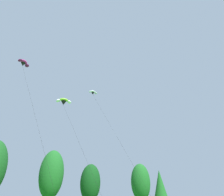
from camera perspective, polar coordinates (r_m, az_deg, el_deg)
name	(u,v)px	position (r m, az deg, el deg)	size (l,w,h in m)	color
treeline_tree_d	(51,174)	(51.61, -16.14, -19.23)	(5.38, 5.38, 13.27)	#472D19
treeline_tree_e	(90,183)	(52.37, -5.92, -21.97)	(4.65, 4.65, 10.55)	#472D19
treeline_tree_f	(141,182)	(58.67, 7.78, -21.72)	(4.93, 4.93, 11.60)	#472D19
treeline_tree_g	(160,185)	(63.13, 12.95, -22.08)	(3.90, 3.90, 10.47)	#472D19
parafoil_kite_high_magenta	(23,63)	(34.52, -22.95, 8.70)	(6.66, 9.68, 20.41)	#D12893
parafoil_kite_mid_lime_white	(64,102)	(35.55, -13.01, -0.95)	(3.52, 14.00, 16.72)	#93D633
parafoil_kite_far_white	(93,93)	(49.17, -5.19, 1.44)	(2.23, 20.47, 24.74)	white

